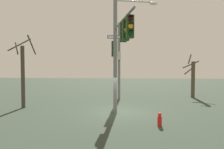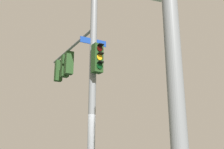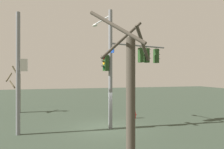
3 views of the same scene
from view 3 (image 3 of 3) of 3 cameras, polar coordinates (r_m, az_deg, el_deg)
ground_plane at (r=14.30m, az=-1.66°, el=-15.18°), size 80.00×80.00×0.00m
main_signal_pole_assembly at (r=14.30m, az=3.19°, el=4.25°), size 5.59×3.56×8.22m
secondary_pole_assembly at (r=13.52m, az=-25.31°, el=0.68°), size 0.66×0.34×7.63m
fire_hydrant at (r=17.28m, az=6.50°, el=-11.34°), size 0.38×0.24×0.73m
bare_tree_behind_pole at (r=21.48m, az=-25.66°, el=-4.40°), size 1.13×1.77×4.60m
bare_tree_across_street at (r=6.28m, az=5.22°, el=-9.21°), size 2.00×2.15×5.66m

